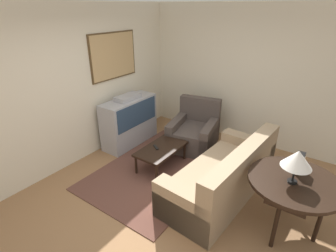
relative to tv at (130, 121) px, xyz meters
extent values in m
plane|color=#8E6642|center=(-1.10, -1.78, -0.49)|extent=(12.00, 12.00, 0.00)
cube|color=beige|center=(-1.10, 0.35, 0.86)|extent=(12.00, 0.06, 2.70)
cube|color=#4C381E|center=(0.00, 0.31, 1.27)|extent=(1.12, 0.03, 0.86)
cube|color=tan|center=(0.00, 0.29, 1.27)|extent=(1.07, 0.01, 0.81)
cube|color=beige|center=(1.53, -1.78, 0.86)|extent=(0.06, 12.00, 2.70)
cube|color=brown|center=(-0.45, -1.11, -0.48)|extent=(2.60, 1.74, 0.01)
cube|color=#9E9EA3|center=(0.00, 0.00, -0.28)|extent=(1.22, 0.45, 0.43)
cube|color=#9E9EA3|center=(0.00, 0.00, 0.20)|extent=(1.22, 0.45, 0.52)
cube|color=#2D425B|center=(0.00, -0.23, 0.20)|extent=(1.09, 0.01, 0.46)
cube|color=#9E9EA3|center=(0.00, 0.00, 0.51)|extent=(0.55, 0.25, 0.09)
cube|color=#9E8466|center=(-0.42, -2.21, -0.27)|extent=(2.13, 1.03, 0.43)
cube|color=#9E8466|center=(-0.44, -2.54, 0.17)|extent=(2.08, 0.37, 0.46)
cube|color=#9E8466|center=(0.49, -2.28, -0.19)|extent=(0.30, 0.90, 0.59)
cube|color=#9E8466|center=(-1.33, -2.15, -0.19)|extent=(0.30, 0.90, 0.59)
cube|color=#715F49|center=(0.03, -2.45, 0.11)|extent=(0.37, 0.15, 0.34)
cube|color=#715F49|center=(-0.90, -2.38, 0.11)|extent=(0.37, 0.15, 0.34)
cube|color=#473D38|center=(0.60, -1.16, -0.27)|extent=(1.14, 1.02, 0.43)
cube|color=#473D38|center=(1.00, -1.07, 0.19)|extent=(0.35, 0.86, 0.49)
cube|color=#473D38|center=(0.53, -0.82, -0.20)|extent=(1.00, 0.36, 0.57)
cube|color=#473D38|center=(0.67, -1.49, -0.20)|extent=(1.00, 0.36, 0.57)
cube|color=black|center=(-0.36, -1.07, -0.13)|extent=(0.95, 0.53, 0.04)
cylinder|color=black|center=(-0.78, -1.28, -0.32)|extent=(0.04, 0.04, 0.34)
cylinder|color=black|center=(0.07, -1.28, -0.32)|extent=(0.04, 0.04, 0.34)
cylinder|color=black|center=(-0.78, -0.85, -0.32)|extent=(0.04, 0.04, 0.34)
cylinder|color=black|center=(0.07, -0.85, -0.32)|extent=(0.04, 0.04, 0.34)
cylinder|color=black|center=(-0.60, -3.22, 0.25)|extent=(1.08, 1.08, 0.04)
cube|color=black|center=(-0.60, -3.22, 0.19)|extent=(0.91, 0.43, 0.08)
cylinder|color=black|center=(-0.98, -3.16, -0.13)|extent=(0.05, 0.05, 0.72)
cylinder|color=black|center=(-0.22, -3.16, -0.13)|extent=(0.05, 0.05, 0.72)
cylinder|color=black|center=(-0.60, -3.56, -0.13)|extent=(0.05, 0.05, 0.72)
cylinder|color=black|center=(-0.67, -3.19, 0.28)|extent=(0.11, 0.11, 0.02)
cylinder|color=black|center=(-0.67, -3.19, 0.47)|extent=(0.02, 0.02, 0.36)
cone|color=silver|center=(-0.67, -3.19, 0.59)|extent=(0.34, 0.34, 0.20)
cube|color=black|center=(-0.36, -3.19, 0.38)|extent=(0.17, 0.09, 0.23)
cylinder|color=white|center=(-0.36, -3.24, 0.43)|extent=(0.12, 0.01, 0.12)
cube|color=black|center=(-0.41, -0.99, -0.10)|extent=(0.12, 0.16, 0.02)
camera|label=1|loc=(-3.53, -3.44, 2.15)|focal=28.00mm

